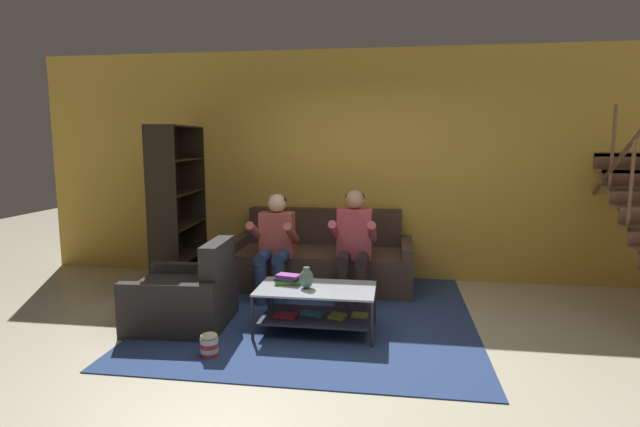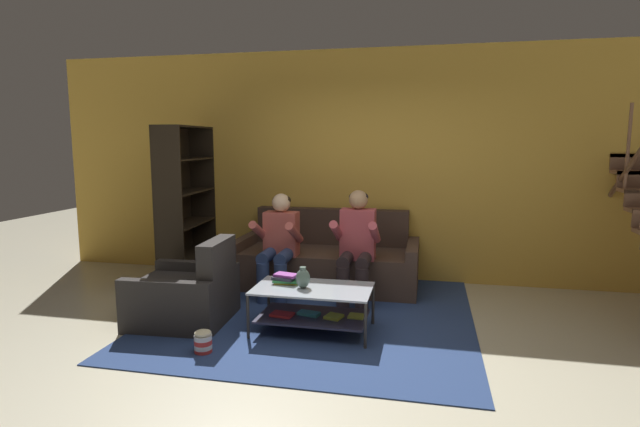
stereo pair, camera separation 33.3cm
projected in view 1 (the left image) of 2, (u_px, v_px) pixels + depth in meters
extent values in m
plane|color=beige|center=(331.00, 352.00, 4.20)|extent=(16.80, 16.80, 0.00)
cube|color=gold|center=(355.00, 166.00, 6.40)|extent=(8.40, 0.12, 2.90)
cube|color=#8B6046|center=(640.00, 171.00, 5.72)|extent=(0.91, 0.25, 0.04)
cube|color=#8B6046|center=(631.00, 155.00, 5.94)|extent=(0.91, 0.25, 0.04)
cube|color=brown|center=(635.00, 161.00, 5.84)|extent=(0.91, 0.02, 0.18)
cylinder|color=#8B6046|center=(631.00, 182.00, 5.05)|extent=(0.04, 0.04, 0.90)
cylinder|color=#8B6046|center=(613.00, 146.00, 5.49)|extent=(0.04, 0.04, 0.90)
cylinder|color=#8B6046|center=(597.00, 115.00, 5.94)|extent=(0.04, 0.04, 0.90)
cylinder|color=brown|center=(635.00, 137.00, 4.98)|extent=(0.05, 2.06, 1.48)
cube|color=#4B382D|center=(320.00, 268.00, 6.07)|extent=(1.94, 0.94, 0.46)
cube|color=#402F26|center=(325.00, 226.00, 6.38)|extent=(1.94, 0.18, 0.45)
cube|color=#4B382D|center=(239.00, 261.00, 6.22)|extent=(0.13, 0.94, 0.58)
cube|color=#4B382D|center=(406.00, 267.00, 5.92)|extent=(0.13, 0.94, 0.58)
cylinder|color=navy|center=(260.00, 284.00, 5.39)|extent=(0.14, 0.14, 0.46)
cylinder|color=navy|center=(279.00, 285.00, 5.36)|extent=(0.14, 0.14, 0.46)
cylinder|color=navy|center=(264.00, 256.00, 5.53)|extent=(0.14, 0.42, 0.14)
cylinder|color=navy|center=(282.00, 257.00, 5.50)|extent=(0.14, 0.42, 0.14)
cube|color=#BC544B|center=(277.00, 234.00, 5.69)|extent=(0.38, 0.22, 0.51)
cylinder|color=#BC544B|center=(255.00, 232.00, 5.53)|extent=(0.09, 0.49, 0.31)
cylinder|color=#BC544B|center=(291.00, 233.00, 5.47)|extent=(0.09, 0.49, 0.31)
sphere|color=beige|center=(277.00, 203.00, 5.63)|extent=(0.21, 0.21, 0.21)
ellipsoid|color=black|center=(277.00, 201.00, 5.65)|extent=(0.21, 0.21, 0.13)
cylinder|color=#2D2224|center=(342.00, 288.00, 5.26)|extent=(0.14, 0.14, 0.46)
cylinder|color=#2D2224|center=(361.00, 289.00, 5.23)|extent=(0.14, 0.14, 0.46)
cylinder|color=#2D2224|center=(344.00, 259.00, 5.40)|extent=(0.14, 0.42, 0.14)
cylinder|color=#2D2224|center=(362.00, 259.00, 5.37)|extent=(0.14, 0.42, 0.14)
cube|color=#BA4951|center=(355.00, 234.00, 5.55)|extent=(0.38, 0.22, 0.56)
cylinder|color=#BA4951|center=(335.00, 231.00, 5.40)|extent=(0.09, 0.49, 0.31)
cylinder|color=#BA4951|center=(372.00, 232.00, 5.34)|extent=(0.09, 0.49, 0.31)
sphere|color=tan|center=(355.00, 199.00, 5.50)|extent=(0.21, 0.21, 0.21)
ellipsoid|color=black|center=(355.00, 197.00, 5.51)|extent=(0.21, 0.21, 0.13)
cube|color=#ADB8C4|center=(316.00, 289.00, 4.59)|extent=(1.08, 0.62, 0.02)
cube|color=#313047|center=(316.00, 316.00, 4.63)|extent=(1.00, 0.57, 0.02)
cylinder|color=#36312B|center=(252.00, 318.00, 4.41)|extent=(0.03, 0.03, 0.43)
cylinder|color=#36312B|center=(372.00, 324.00, 4.26)|extent=(0.03, 0.03, 0.43)
cylinder|color=#36312B|center=(269.00, 297.00, 4.99)|extent=(0.03, 0.03, 0.43)
cylinder|color=#36312B|center=(375.00, 302.00, 4.84)|extent=(0.03, 0.03, 0.43)
cube|color=red|center=(285.00, 315.00, 4.60)|extent=(0.22, 0.16, 0.02)
cube|color=teal|center=(312.00, 314.00, 4.63)|extent=(0.22, 0.14, 0.03)
cube|color=#ADBB38|center=(338.00, 316.00, 4.57)|extent=(0.18, 0.18, 0.03)
cube|color=#B1BB3C|center=(360.00, 315.00, 4.61)|extent=(0.15, 0.14, 0.02)
cube|color=navy|center=(317.00, 309.00, 5.28)|extent=(3.15, 3.46, 0.01)
cube|color=slate|center=(317.00, 308.00, 5.28)|extent=(1.73, 1.90, 0.00)
ellipsoid|color=#526B60|center=(306.00, 279.00, 4.56)|extent=(0.13, 0.13, 0.18)
cylinder|color=#526B60|center=(306.00, 269.00, 4.55)|extent=(0.06, 0.06, 0.04)
cube|color=gold|center=(288.00, 283.00, 4.71)|extent=(0.23, 0.16, 0.02)
cube|color=#34914A|center=(288.00, 281.00, 4.71)|extent=(0.25, 0.19, 0.02)
cube|color=#272936|center=(287.00, 278.00, 4.71)|extent=(0.23, 0.20, 0.03)
cube|color=purple|center=(288.00, 276.00, 4.70)|extent=(0.23, 0.17, 0.02)
cube|color=black|center=(162.00, 215.00, 5.40)|extent=(0.34, 0.05, 1.94)
cube|color=black|center=(193.00, 203.00, 6.41)|extent=(0.34, 0.05, 1.94)
cube|color=black|center=(165.00, 209.00, 5.91)|extent=(0.10, 1.04, 1.94)
cube|color=black|center=(182.00, 287.00, 6.04)|extent=(0.41, 1.03, 0.02)
cube|color=black|center=(180.00, 257.00, 5.98)|extent=(0.41, 1.03, 0.02)
cube|color=black|center=(179.00, 225.00, 5.93)|extent=(0.41, 1.03, 0.02)
cube|color=black|center=(178.00, 192.00, 5.87)|extent=(0.41, 1.03, 0.02)
cube|color=black|center=(176.00, 159.00, 5.82)|extent=(0.41, 1.03, 0.02)
cube|color=black|center=(175.00, 127.00, 5.76)|extent=(0.41, 1.03, 0.02)
cube|color=silver|center=(169.00, 287.00, 5.56)|extent=(0.25, 0.07, 0.26)
cube|color=teal|center=(172.00, 288.00, 5.61)|extent=(0.24, 0.05, 0.21)
cube|color=#2A2737|center=(172.00, 286.00, 5.65)|extent=(0.26, 0.05, 0.24)
cube|color=purple|center=(172.00, 284.00, 5.70)|extent=(0.29, 0.07, 0.26)
cube|color=silver|center=(175.00, 281.00, 5.75)|extent=(0.25, 0.06, 0.28)
cube|color=gold|center=(177.00, 281.00, 5.81)|extent=(0.26, 0.06, 0.27)
cube|color=#2D2928|center=(182.00, 304.00, 4.81)|extent=(0.92, 0.68, 0.42)
cube|color=#2D2928|center=(218.00, 263.00, 4.71)|extent=(0.19, 0.64, 0.41)
cube|color=#2D2928|center=(195.00, 288.00, 5.17)|extent=(0.90, 0.16, 0.52)
cube|color=#2D2928|center=(166.00, 312.00, 4.43)|extent=(0.90, 0.16, 0.52)
cylinder|color=red|center=(210.00, 354.00, 4.12)|extent=(0.15, 0.15, 0.04)
cylinder|color=white|center=(209.00, 349.00, 4.11)|extent=(0.15, 0.15, 0.04)
cylinder|color=red|center=(209.00, 345.00, 4.11)|extent=(0.15, 0.15, 0.04)
cylinder|color=white|center=(209.00, 340.00, 4.10)|extent=(0.15, 0.15, 0.04)
ellipsoid|color=beige|center=(209.00, 336.00, 4.09)|extent=(0.14, 0.14, 0.05)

